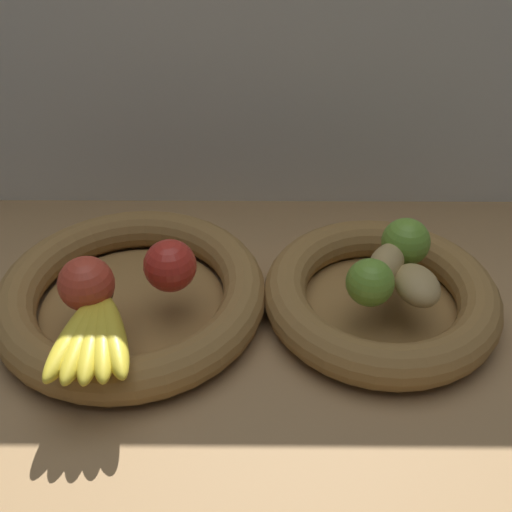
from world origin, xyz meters
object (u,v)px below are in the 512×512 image
object	(u,v)px
lime_far	(406,242)
lime_near	(370,282)
apple_red_front	(86,284)
potato_large	(386,266)
banana_bunch_front	(94,333)
fruit_bowl_right	(381,297)
fruit_bowl_left	(131,296)
apple_red_right	(170,266)
potato_small	(417,285)

from	to	relation	value
lime_far	lime_near	bearing A→B (deg)	-125.84
apple_red_front	lime_near	bearing A→B (deg)	1.63
lime_far	potato_large	bearing A→B (deg)	-127.87
lime_far	banana_bunch_front	bearing A→B (deg)	-157.85
fruit_bowl_right	banana_bunch_front	world-z (taller)	banana_bunch_front
lime_near	lime_far	distance (cm)	10.26
fruit_bowl_left	lime_near	xyz separation A→B (cm)	(31.50, -4.16, 6.18)
fruit_bowl_left	fruit_bowl_right	xyz separation A→B (cm)	(34.27, 0.00, 0.01)
fruit_bowl_left	potato_large	world-z (taller)	potato_large
fruit_bowl_right	apple_red_front	distance (cm)	39.10
fruit_bowl_left	banana_bunch_front	xyz separation A→B (cm)	(-1.85, -11.86, 4.67)
apple_red_front	apple_red_right	xyz separation A→B (cm)	(9.95, 3.77, -0.06)
apple_red_right	potato_large	world-z (taller)	apple_red_right
fruit_bowl_left	lime_near	size ratio (longest dim) A/B	6.02
fruit_bowl_right	lime_far	bearing A→B (deg)	52.13
fruit_bowl_right	potato_large	world-z (taller)	potato_large
fruit_bowl_right	lime_near	size ratio (longest dim) A/B	5.24
fruit_bowl_left	potato_small	xyz separation A→B (cm)	(37.70, -3.43, 5.14)
apple_red_front	potato_large	size ratio (longest dim) A/B	0.85
banana_bunch_front	potato_large	distance (cm)	38.03
banana_bunch_front	lime_far	size ratio (longest dim) A/B	2.51
fruit_bowl_right	lime_near	distance (cm)	7.94
fruit_bowl_left	lime_far	xyz separation A→B (cm)	(37.50, 4.16, 6.41)
potato_large	lime_far	size ratio (longest dim) A/B	1.25
fruit_bowl_left	banana_bunch_front	bearing A→B (deg)	-98.87
apple_red_front	apple_red_right	distance (cm)	10.64
fruit_bowl_right	potato_small	bearing A→B (deg)	-45.00
apple_red_front	fruit_bowl_right	bearing A→B (deg)	7.70
fruit_bowl_left	apple_red_right	bearing A→B (deg)	-13.00
fruit_bowl_left	potato_small	size ratio (longest dim) A/B	4.93
fruit_bowl_right	potato_small	size ratio (longest dim) A/B	4.29
lime_near	fruit_bowl_right	bearing A→B (deg)	56.31
apple_red_front	potato_large	xyz separation A→B (cm)	(38.19, 5.16, -1.14)
potato_large	lime_near	world-z (taller)	lime_near
apple_red_front	lime_near	size ratio (longest dim) A/B	1.14
lime_near	fruit_bowl_left	bearing A→B (deg)	172.48
banana_bunch_front	apple_red_front	bearing A→B (deg)	107.15
fruit_bowl_left	lime_far	size ratio (longest dim) A/B	5.60
apple_red_right	lime_far	bearing A→B (deg)	10.00
lime_near	lime_far	bearing A→B (deg)	54.16
fruit_bowl_right	lime_far	world-z (taller)	lime_far
apple_red_front	potato_large	world-z (taller)	apple_red_front
potato_small	lime_far	xyz separation A→B (cm)	(-0.20, 7.59, 1.27)
apple_red_right	banana_bunch_front	size ratio (longest dim) A/B	0.42
potato_large	lime_near	xyz separation A→B (cm)	(-2.77, -4.16, 0.70)
fruit_bowl_left	apple_red_front	world-z (taller)	apple_red_front
potato_large	potato_small	distance (cm)	4.86
apple_red_front	lime_far	world-z (taller)	apple_red_front
potato_large	lime_far	xyz separation A→B (cm)	(3.23, 4.16, 0.93)
fruit_bowl_left	potato_small	bearing A→B (deg)	-5.20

